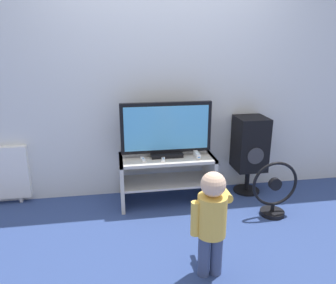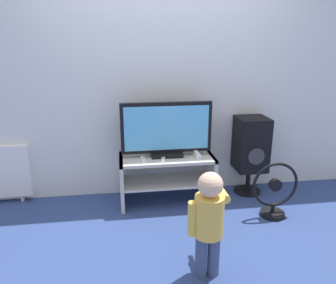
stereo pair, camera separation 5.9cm
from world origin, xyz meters
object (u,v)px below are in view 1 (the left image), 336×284
Objects in this scene: remote_primary at (143,160)px; speaker_tower at (250,145)px; game_console at (196,154)px; remote_secondary at (163,159)px; floor_fan at (274,192)px; child at (212,216)px; television at (166,130)px.

speaker_tower reaches higher than remote_primary.
game_console reaches higher than remote_secondary.
floor_fan is at bearing -18.45° from remote_secondary.
child is at bearing -122.52° from speaker_tower.
child reaches higher than game_console.
remote_primary is at bearing -156.87° from television.
game_console is 0.24× the size of child.
remote_secondary is 1.08m from child.
television is 1.14× the size of child.
television is 1.07× the size of speaker_tower.
child is 0.93× the size of speaker_tower.
child is 1.45× the size of floor_fan.
television is 0.30m from remote_secondary.
game_console is 0.22× the size of speaker_tower.
speaker_tower is at bearing 4.08° from television.
floor_fan is (0.68, -0.40, -0.28)m from game_console.
child is (-0.17, -1.12, -0.06)m from game_console.
floor_fan is at bearing -25.86° from television.
game_console is 1.45× the size of remote_secondary.
game_console is at bearing 149.83° from floor_fan.
television reaches higher than speaker_tower.
remote_secondary is 0.15× the size of speaker_tower.
game_console is (0.30, -0.08, -0.25)m from television.
game_console is 0.65m from speaker_tower.
floor_fan is at bearing -16.68° from remote_primary.
speaker_tower is at bearing 12.98° from game_console.
floor_fan is at bearing -85.23° from speaker_tower.
child is (0.13, -1.20, -0.31)m from television.
speaker_tower is at bearing 11.33° from remote_secondary.
child reaches higher than remote_primary.
television is 1.24m from child.
game_console reaches higher than remote_primary.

